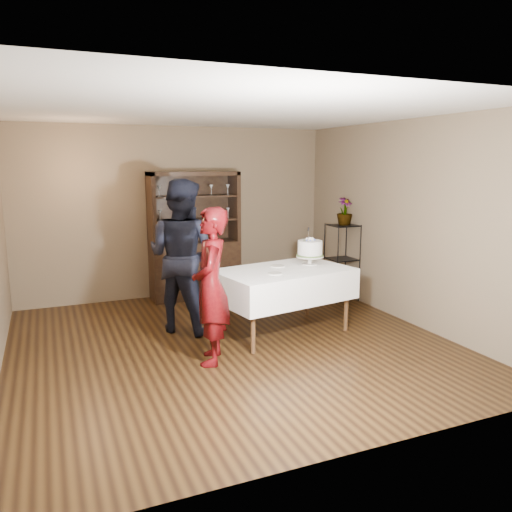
{
  "coord_description": "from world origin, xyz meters",
  "views": [
    {
      "loc": [
        -1.95,
        -5.34,
        2.14
      ],
      "look_at": [
        0.35,
        0.1,
        1.03
      ],
      "focal_mm": 35.0,
      "sensor_mm": 36.0,
      "label": 1
    }
  ],
  "objects_px": {
    "cake_table": "(283,284)",
    "man": "(182,256)",
    "potted_plant": "(345,211)",
    "plant_etagere": "(342,259)",
    "woman": "(211,286)",
    "china_hutch": "(195,256)",
    "cake": "(310,250)"
  },
  "relations": [
    {
      "from": "china_hutch",
      "to": "cake_table",
      "type": "bearing_deg",
      "value": -75.32
    },
    {
      "from": "man",
      "to": "cake",
      "type": "distance_m",
      "value": 1.66
    },
    {
      "from": "woman",
      "to": "man",
      "type": "xyz_separation_m",
      "value": [
        -0.01,
        1.16,
        0.13
      ]
    },
    {
      "from": "man",
      "to": "potted_plant",
      "type": "bearing_deg",
      "value": -125.24
    },
    {
      "from": "woman",
      "to": "plant_etagere",
      "type": "bearing_deg",
      "value": 141.45
    },
    {
      "from": "plant_etagere",
      "to": "man",
      "type": "distance_m",
      "value": 2.73
    },
    {
      "from": "cake_table",
      "to": "potted_plant",
      "type": "relative_size",
      "value": 4.26
    },
    {
      "from": "plant_etagere",
      "to": "man",
      "type": "height_order",
      "value": "man"
    },
    {
      "from": "plant_etagere",
      "to": "cake_table",
      "type": "bearing_deg",
      "value": -145.53
    },
    {
      "from": "woman",
      "to": "cake",
      "type": "distance_m",
      "value": 1.73
    },
    {
      "from": "woman",
      "to": "cake",
      "type": "height_order",
      "value": "woman"
    },
    {
      "from": "plant_etagere",
      "to": "potted_plant",
      "type": "xyz_separation_m",
      "value": [
        0.02,
        -0.01,
        0.75
      ]
    },
    {
      "from": "china_hutch",
      "to": "cake",
      "type": "distance_m",
      "value": 2.23
    },
    {
      "from": "china_hutch",
      "to": "potted_plant",
      "type": "height_order",
      "value": "china_hutch"
    },
    {
      "from": "woman",
      "to": "potted_plant",
      "type": "bearing_deg",
      "value": 141.14
    },
    {
      "from": "china_hutch",
      "to": "man",
      "type": "distance_m",
      "value": 1.64
    },
    {
      "from": "china_hutch",
      "to": "woman",
      "type": "relative_size",
      "value": 1.19
    },
    {
      "from": "woman",
      "to": "potted_plant",
      "type": "relative_size",
      "value": 4.0
    },
    {
      "from": "plant_etagere",
      "to": "cake_table",
      "type": "relative_size",
      "value": 0.67
    },
    {
      "from": "plant_etagere",
      "to": "woman",
      "type": "xyz_separation_m",
      "value": [
        -2.66,
        -1.61,
        0.19
      ]
    },
    {
      "from": "woman",
      "to": "cake",
      "type": "bearing_deg",
      "value": 133.99
    },
    {
      "from": "man",
      "to": "cake",
      "type": "height_order",
      "value": "man"
    },
    {
      "from": "plant_etagere",
      "to": "man",
      "type": "relative_size",
      "value": 0.62
    },
    {
      "from": "cake_table",
      "to": "woman",
      "type": "relative_size",
      "value": 1.06
    },
    {
      "from": "woman",
      "to": "man",
      "type": "bearing_deg",
      "value": -159.09
    },
    {
      "from": "china_hutch",
      "to": "man",
      "type": "height_order",
      "value": "china_hutch"
    },
    {
      "from": "cake_table",
      "to": "man",
      "type": "bearing_deg",
      "value": 152.13
    },
    {
      "from": "china_hutch",
      "to": "potted_plant",
      "type": "relative_size",
      "value": 4.75
    },
    {
      "from": "cake_table",
      "to": "potted_plant",
      "type": "height_order",
      "value": "potted_plant"
    },
    {
      "from": "plant_etagere",
      "to": "china_hutch",
      "type": "bearing_deg",
      "value": 153.17
    },
    {
      "from": "china_hutch",
      "to": "man",
      "type": "xyz_separation_m",
      "value": [
        -0.59,
        -1.5,
        0.31
      ]
    },
    {
      "from": "cake_table",
      "to": "man",
      "type": "xyz_separation_m",
      "value": [
        -1.15,
        0.61,
        0.34
      ]
    }
  ]
}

